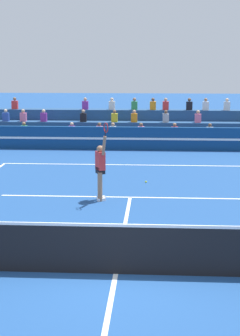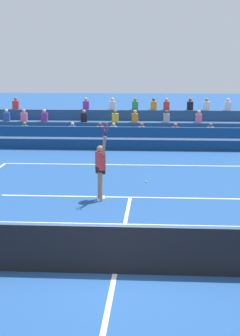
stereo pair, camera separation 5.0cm
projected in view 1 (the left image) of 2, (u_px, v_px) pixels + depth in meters
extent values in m
plane|color=navy|center=(116.00, 274.00, 11.43)|extent=(120.00, 120.00, 0.00)
cube|color=white|center=(136.00, 165.00, 23.08)|extent=(11.00, 0.10, 0.01)
cube|color=white|center=(130.00, 197.00, 17.72)|extent=(8.25, 0.10, 0.01)
cube|color=white|center=(116.00, 274.00, 11.43)|extent=(0.10, 12.85, 0.01)
cube|color=black|center=(116.00, 250.00, 11.33)|extent=(11.90, 0.02, 1.00)
cube|color=white|center=(116.00, 225.00, 11.23)|extent=(11.90, 0.04, 0.06)
cube|color=navy|center=(139.00, 138.00, 26.81)|extent=(18.00, 0.24, 1.10)
cube|color=white|center=(139.00, 139.00, 26.68)|extent=(18.00, 0.02, 0.10)
cube|color=navy|center=(140.00, 140.00, 28.11)|extent=(18.97, 0.95, 0.55)
cube|color=pink|center=(99.00, 131.00, 27.97)|extent=(0.32, 0.22, 0.44)
sphere|color=brown|center=(99.00, 124.00, 27.91)|extent=(0.18, 0.18, 0.18)
cube|color=red|center=(175.00, 131.00, 27.74)|extent=(0.32, 0.22, 0.44)
sphere|color=#9E7051|center=(175.00, 125.00, 27.68)|extent=(0.18, 0.18, 0.18)
cube|color=#B2B2B7|center=(113.00, 131.00, 27.93)|extent=(0.32, 0.22, 0.44)
sphere|color=tan|center=(113.00, 124.00, 27.87)|extent=(0.18, 0.18, 0.18)
cube|color=#338C4C|center=(24.00, 130.00, 28.21)|extent=(0.32, 0.22, 0.44)
sphere|color=#9E7051|center=(24.00, 124.00, 28.15)|extent=(0.18, 0.18, 0.18)
cube|color=#B2B2B7|center=(210.00, 131.00, 27.63)|extent=(0.32, 0.22, 0.44)
sphere|color=brown|center=(210.00, 125.00, 27.57)|extent=(0.18, 0.18, 0.18)
cube|color=pink|center=(141.00, 131.00, 27.84)|extent=(0.32, 0.22, 0.44)
sphere|color=brown|center=(141.00, 125.00, 27.78)|extent=(0.18, 0.18, 0.18)
cube|color=purple|center=(72.00, 130.00, 28.06)|extent=(0.32, 0.22, 0.44)
sphere|color=beige|center=(72.00, 124.00, 28.00)|extent=(0.18, 0.18, 0.18)
cube|color=navy|center=(140.00, 132.00, 28.99)|extent=(18.97, 0.95, 1.10)
cube|color=orange|center=(134.00, 118.00, 28.69)|extent=(0.32, 0.22, 0.44)
sphere|color=tan|center=(134.00, 112.00, 28.63)|extent=(0.18, 0.18, 0.18)
cube|color=pink|center=(23.00, 117.00, 29.05)|extent=(0.32, 0.22, 0.44)
sphere|color=tan|center=(23.00, 111.00, 28.99)|extent=(0.18, 0.18, 0.18)
cube|color=#2D4CA5|center=(6.00, 117.00, 29.11)|extent=(0.32, 0.22, 0.44)
sphere|color=beige|center=(6.00, 111.00, 29.05)|extent=(0.18, 0.18, 0.18)
cube|color=black|center=(83.00, 118.00, 28.86)|extent=(0.32, 0.22, 0.44)
sphere|color=tan|center=(83.00, 111.00, 28.79)|extent=(0.18, 0.18, 0.18)
cube|color=#B2B2B7|center=(166.00, 118.00, 28.59)|extent=(0.32, 0.22, 0.44)
sphere|color=brown|center=(166.00, 112.00, 28.53)|extent=(0.18, 0.18, 0.18)
cube|color=yellow|center=(114.00, 118.00, 28.76)|extent=(0.32, 0.22, 0.44)
sphere|color=brown|center=(114.00, 111.00, 28.69)|extent=(0.18, 0.18, 0.18)
cube|color=purple|center=(44.00, 117.00, 28.98)|extent=(0.32, 0.22, 0.44)
sphere|color=beige|center=(44.00, 111.00, 28.92)|extent=(0.18, 0.18, 0.18)
cube|color=pink|center=(198.00, 118.00, 28.49)|extent=(0.32, 0.22, 0.44)
sphere|color=tan|center=(198.00, 112.00, 28.43)|extent=(0.18, 0.18, 0.18)
cube|color=navy|center=(141.00, 125.00, 29.87)|extent=(18.97, 0.95, 1.65)
cube|color=silver|center=(206.00, 106.00, 29.29)|extent=(0.32, 0.22, 0.44)
sphere|color=#9E7051|center=(206.00, 100.00, 29.23)|extent=(0.18, 0.18, 0.18)
cube|color=red|center=(166.00, 106.00, 29.42)|extent=(0.32, 0.22, 0.44)
sphere|color=tan|center=(166.00, 100.00, 29.36)|extent=(0.18, 0.18, 0.18)
cube|color=silver|center=(227.00, 106.00, 29.22)|extent=(0.32, 0.22, 0.44)
sphere|color=beige|center=(227.00, 100.00, 29.16)|extent=(0.18, 0.18, 0.18)
cube|color=orange|center=(153.00, 106.00, 29.46)|extent=(0.32, 0.22, 0.44)
sphere|color=brown|center=(153.00, 100.00, 29.40)|extent=(0.18, 0.18, 0.18)
cube|color=#338C4C|center=(134.00, 106.00, 29.52)|extent=(0.32, 0.22, 0.44)
sphere|color=#9E7051|center=(134.00, 99.00, 29.46)|extent=(0.18, 0.18, 0.18)
cube|color=silver|center=(112.00, 105.00, 29.59)|extent=(0.32, 0.22, 0.44)
sphere|color=beige|center=(112.00, 99.00, 29.53)|extent=(0.18, 0.18, 0.18)
cube|color=red|center=(15.00, 105.00, 29.92)|extent=(0.32, 0.22, 0.44)
sphere|color=brown|center=(15.00, 99.00, 29.86)|extent=(0.18, 0.18, 0.18)
cube|color=purple|center=(85.00, 105.00, 29.68)|extent=(0.32, 0.22, 0.44)
sphere|color=tan|center=(85.00, 99.00, 29.62)|extent=(0.18, 0.18, 0.18)
cube|color=black|center=(189.00, 106.00, 29.34)|extent=(0.32, 0.22, 0.44)
sphere|color=brown|center=(189.00, 100.00, 29.28)|extent=(0.18, 0.18, 0.18)
cylinder|color=#9E7051|center=(100.00, 185.00, 17.39)|extent=(0.14, 0.14, 0.90)
cylinder|color=#9E7051|center=(100.00, 187.00, 17.16)|extent=(0.14, 0.14, 0.90)
cube|color=black|center=(100.00, 170.00, 17.20)|extent=(0.33, 0.38, 0.20)
cube|color=red|center=(100.00, 161.00, 17.14)|extent=(0.34, 0.41, 0.56)
sphere|color=#9E7051|center=(100.00, 149.00, 17.07)|extent=(0.22, 0.22, 0.22)
cube|color=white|center=(101.00, 198.00, 17.49)|extent=(0.29, 0.23, 0.09)
cube|color=white|center=(101.00, 200.00, 17.26)|extent=(0.29, 0.23, 0.09)
cylinder|color=#9E7051|center=(97.00, 161.00, 17.37)|extent=(0.09, 0.09, 0.56)
cylinder|color=#9E7051|center=(104.00, 146.00, 16.77)|extent=(0.20, 0.26, 0.60)
cylinder|color=black|center=(105.00, 133.00, 16.60)|extent=(0.07, 0.10, 0.22)
torus|color=#B21E1E|center=(106.00, 128.00, 16.53)|extent=(0.20, 0.35, 0.38)
sphere|color=#C6DB33|center=(146.00, 182.00, 19.79)|extent=(0.07, 0.07, 0.07)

